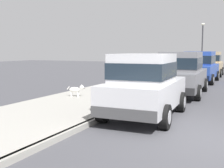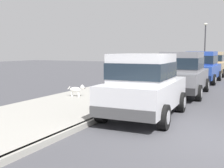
{
  "view_description": "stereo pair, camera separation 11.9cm",
  "coord_description": "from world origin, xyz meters",
  "px_view_note": "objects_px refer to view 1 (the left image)",
  "views": [
    {
      "loc": [
        0.5,
        -6.45,
        1.97
      ],
      "look_at": [
        -3.61,
        2.19,
        0.85
      ],
      "focal_mm": 45.86,
      "sensor_mm": 36.0,
      "label": 1
    },
    {
      "loc": [
        0.61,
        -6.4,
        1.97
      ],
      "look_at": [
        -3.61,
        2.19,
        0.85
      ],
      "focal_mm": 45.86,
      "sensor_mm": 36.0,
      "label": 2
    }
  ],
  "objects_px": {
    "car_grey_sedan": "(181,73)",
    "car_tan_hatchback": "(210,63)",
    "car_silver_hatchback": "(145,85)",
    "street_lamp": "(202,41)",
    "car_blue_sedan": "(200,66)",
    "dog_white": "(76,89)"
  },
  "relations": [
    {
      "from": "dog_white",
      "to": "car_tan_hatchback",
      "type": "bearing_deg",
      "value": 75.93
    },
    {
      "from": "car_blue_sedan",
      "to": "car_tan_hatchback",
      "type": "distance_m",
      "value": 4.93
    },
    {
      "from": "car_silver_hatchback",
      "to": "street_lamp",
      "type": "relative_size",
      "value": 0.87
    },
    {
      "from": "car_blue_sedan",
      "to": "car_tan_hatchback",
      "type": "relative_size",
      "value": 1.21
    },
    {
      "from": "car_grey_sedan",
      "to": "street_lamp",
      "type": "bearing_deg",
      "value": 94.97
    },
    {
      "from": "car_silver_hatchback",
      "to": "car_tan_hatchback",
      "type": "relative_size",
      "value": 1.01
    },
    {
      "from": "car_grey_sedan",
      "to": "car_tan_hatchback",
      "type": "relative_size",
      "value": 1.22
    },
    {
      "from": "car_blue_sedan",
      "to": "street_lamp",
      "type": "xyz_separation_m",
      "value": [
        -1.34,
        10.2,
        1.92
      ]
    },
    {
      "from": "car_silver_hatchback",
      "to": "street_lamp",
      "type": "distance_m",
      "value": 20.89
    },
    {
      "from": "car_grey_sedan",
      "to": "car_tan_hatchback",
      "type": "bearing_deg",
      "value": 90.1
    },
    {
      "from": "car_grey_sedan",
      "to": "street_lamp",
      "type": "xyz_separation_m",
      "value": [
        -1.38,
        15.86,
        1.92
      ]
    },
    {
      "from": "car_silver_hatchback",
      "to": "dog_white",
      "type": "height_order",
      "value": "car_silver_hatchback"
    },
    {
      "from": "car_grey_sedan",
      "to": "dog_white",
      "type": "relative_size",
      "value": 6.4
    },
    {
      "from": "car_tan_hatchback",
      "to": "dog_white",
      "type": "height_order",
      "value": "car_tan_hatchback"
    },
    {
      "from": "car_blue_sedan",
      "to": "dog_white",
      "type": "bearing_deg",
      "value": -111.2
    },
    {
      "from": "car_silver_hatchback",
      "to": "car_tan_hatchback",
      "type": "xyz_separation_m",
      "value": [
        0.01,
        15.49,
        0.0
      ]
    },
    {
      "from": "car_tan_hatchback",
      "to": "car_silver_hatchback",
      "type": "bearing_deg",
      "value": -90.05
    },
    {
      "from": "car_tan_hatchback",
      "to": "street_lamp",
      "type": "bearing_deg",
      "value": 104.47
    },
    {
      "from": "dog_white",
      "to": "street_lamp",
      "type": "xyz_separation_m",
      "value": [
        2.1,
        19.08,
        2.48
      ]
    },
    {
      "from": "car_silver_hatchback",
      "to": "car_blue_sedan",
      "type": "height_order",
      "value": "car_blue_sedan"
    },
    {
      "from": "car_silver_hatchback",
      "to": "car_tan_hatchback",
      "type": "height_order",
      "value": "same"
    },
    {
      "from": "dog_white",
      "to": "street_lamp",
      "type": "bearing_deg",
      "value": 83.72
    }
  ]
}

